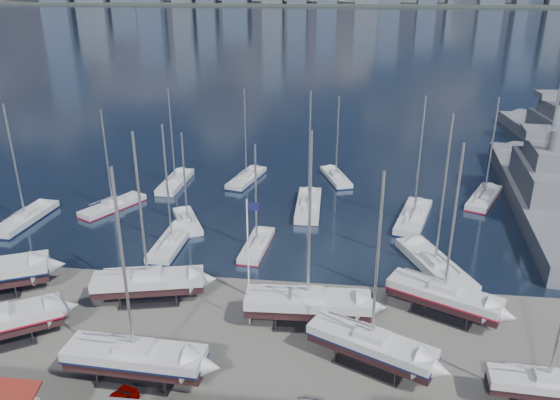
# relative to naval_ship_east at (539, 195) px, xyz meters

# --- Properties ---
(ground) EXTENTS (1400.00, 1400.00, 0.00)m
(ground) POSITION_rel_naval_ship_east_xyz_m (-33.55, -33.09, -1.66)
(ground) COLOR #605E59
(ground) RESTS_ON ground
(water) EXTENTS (1400.00, 600.00, 0.40)m
(water) POSITION_rel_naval_ship_east_xyz_m (-33.55, 276.91, -1.81)
(water) COLOR #1A233C
(water) RESTS_ON ground
(far_shore) EXTENTS (1400.00, 80.00, 2.20)m
(far_shore) POSITION_rel_naval_ship_east_xyz_m (-33.55, 536.91, -0.56)
(far_shore) COLOR #2D332D
(far_shore) RESTS_ON ground
(sailboat_cradle_2) EXTENTS (10.45, 5.08, 16.40)m
(sailboat_cradle_2) POSITION_rel_naval_ship_east_xyz_m (-43.24, -28.19, 0.43)
(sailboat_cradle_2) COLOR #2D2D33
(sailboat_cradle_2) RESTS_ON ground
(sailboat_cradle_3) EXTENTS (10.72, 3.50, 17.02)m
(sailboat_cradle_3) POSITION_rel_naval_ship_east_xyz_m (-40.54, -38.74, 0.46)
(sailboat_cradle_3) COLOR #2D2D33
(sailboat_cradle_3) RESTS_ON ground
(sailboat_cradle_4) EXTENTS (10.89, 3.45, 17.47)m
(sailboat_cradle_4) POSITION_rel_naval_ship_east_xyz_m (-28.33, -30.07, 0.49)
(sailboat_cradle_4) COLOR #2D2D33
(sailboat_cradle_4) RESTS_ON ground
(sailboat_cradle_5) EXTENTS (10.24, 6.91, 16.18)m
(sailboat_cradle_5) POSITION_rel_naval_ship_east_xyz_m (-23.11, -35.05, 0.42)
(sailboat_cradle_5) COLOR #2D2D33
(sailboat_cradle_5) RESTS_ON ground
(sailboat_cradle_6) EXTENTS (10.15, 7.01, 16.11)m
(sailboat_cradle_6) POSITION_rel_naval_ship_east_xyz_m (-16.48, -27.31, 0.41)
(sailboat_cradle_6) COLOR #2D2D33
(sailboat_cradle_6) RESTS_ON ground
(sailboat_cradle_7) EXTENTS (8.01, 2.66, 13.13)m
(sailboat_cradle_7) POSITION_rel_naval_ship_east_xyz_m (-11.06, -37.92, 0.27)
(sailboat_cradle_7) COLOR #2D2D33
(sailboat_cradle_7) RESTS_ON ground
(sailboat_moored_0) EXTENTS (3.71, 10.58, 15.52)m
(sailboat_moored_0) POSITION_rel_naval_ship_east_xyz_m (-64.57, -12.80, -1.36)
(sailboat_moored_0) COLOR black
(sailboat_moored_0) RESTS_ON water
(sailboat_moored_1) EXTENTS (6.71, 9.33, 13.79)m
(sailboat_moored_1) POSITION_rel_naval_ship_east_xyz_m (-55.47, -7.57, -1.36)
(sailboat_moored_1) COLOR black
(sailboat_moored_1) RESTS_ON water
(sailboat_moored_2) EXTENTS (3.04, 9.88, 14.79)m
(sailboat_moored_2) POSITION_rel_naval_ship_east_xyz_m (-49.98, 2.00, -1.34)
(sailboat_moored_2) COLOR black
(sailboat_moored_2) RESTS_ON water
(sailboat_moored_3) EXTENTS (3.08, 9.93, 14.72)m
(sailboat_moored_3) POSITION_rel_naval_ship_east_xyz_m (-44.63, -16.86, -1.36)
(sailboat_moored_3) COLOR black
(sailboat_moored_3) RESTS_ON water
(sailboat_moored_4) EXTENTS (5.64, 8.17, 12.12)m
(sailboat_moored_4) POSITION_rel_naval_ship_east_xyz_m (-44.46, -11.07, -1.34)
(sailboat_moored_4) COLOR black
(sailboat_moored_4) RESTS_ON water
(sailboat_moored_5) EXTENTS (4.83, 9.93, 14.30)m
(sailboat_moored_5) POSITION_rel_naval_ship_east_xyz_m (-39.96, 4.88, -1.36)
(sailboat_moored_5) COLOR black
(sailboat_moored_5) RESTS_ON water
(sailboat_moored_6) EXTENTS (3.06, 8.65, 12.68)m
(sailboat_moored_6) POSITION_rel_naval_ship_east_xyz_m (-35.00, -16.42, -1.36)
(sailboat_moored_6) COLOR black
(sailboat_moored_6) RESTS_ON water
(sailboat_moored_7) EXTENTS (3.20, 10.79, 16.22)m
(sailboat_moored_7) POSITION_rel_naval_ship_east_xyz_m (-30.07, -4.59, -1.34)
(sailboat_moored_7) COLOR black
(sailboat_moored_7) RESTS_ON water
(sailboat_moored_8) EXTENTS (5.16, 9.12, 13.15)m
(sailboat_moored_8) POSITION_rel_naval_ship_east_xyz_m (-26.79, 6.94, -1.36)
(sailboat_moored_8) COLOR black
(sailboat_moored_8) RESTS_ON water
(sailboat_moored_9) EXTENTS (7.33, 11.80, 17.28)m
(sailboat_moored_9) POSITION_rel_naval_ship_east_xyz_m (-15.92, -18.86, -1.34)
(sailboat_moored_9) COLOR black
(sailboat_moored_9) RESTS_ON water
(sailboat_moored_10) EXTENTS (5.90, 11.40, 16.41)m
(sailboat_moored_10) POSITION_rel_naval_ship_east_xyz_m (-16.82, -6.74, -1.35)
(sailboat_moored_10) COLOR black
(sailboat_moored_10) RESTS_ON water
(sailboat_moored_11) EXTENTS (6.68, 10.14, 14.79)m
(sailboat_moored_11) POSITION_rel_naval_ship_east_xyz_m (-6.67, 1.03, -1.36)
(sailboat_moored_11) COLOR black
(sailboat_moored_11) RESTS_ON water
(naval_ship_east) EXTENTS (11.18, 44.07, 17.92)m
(naval_ship_east) POSITION_rel_naval_ship_east_xyz_m (0.00, 0.00, 0.00)
(naval_ship_east) COLOR slate
(naval_ship_east) RESTS_ON water
(naval_ship_west) EXTENTS (8.93, 38.88, 17.47)m
(naval_ship_west) POSITION_rel_naval_ship_east_xyz_m (10.60, 27.98, 0.01)
(naval_ship_west) COLOR slate
(naval_ship_west) RESTS_ON water
(flagpole) EXTENTS (1.05, 0.12, 11.82)m
(flagpole) POSITION_rel_naval_ship_east_xyz_m (-33.27, -30.63, 5.13)
(flagpole) COLOR white
(flagpole) RESTS_ON ground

